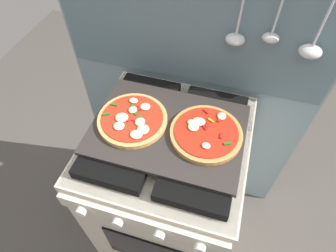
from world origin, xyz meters
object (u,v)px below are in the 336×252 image
object	(u,v)px
stove	(168,188)
pizza_right	(206,133)
baking_tray	(168,129)
pizza_left	(133,119)

from	to	relation	value
stove	pizza_right	bearing A→B (deg)	3.97
stove	baking_tray	xyz separation A→B (m)	(0.00, 0.00, 0.46)
pizza_left	pizza_right	xyz separation A→B (m)	(0.26, 0.02, -0.00)
stove	pizza_right	distance (m)	0.50
pizza_right	baking_tray	bearing A→B (deg)	-176.72
pizza_right	pizza_left	bearing A→B (deg)	-176.55
stove	pizza_left	world-z (taller)	pizza_left
baking_tray	pizza_right	distance (m)	0.14
pizza_left	pizza_right	bearing A→B (deg)	3.45
baking_tray	pizza_right	world-z (taller)	pizza_right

